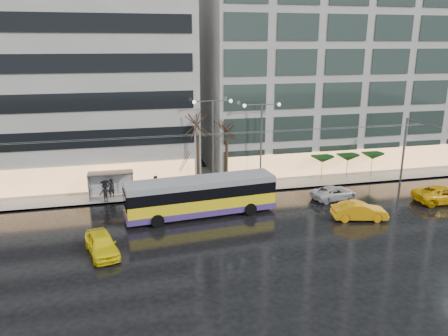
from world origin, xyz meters
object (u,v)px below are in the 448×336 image
object	(u,v)px
street_lamp_near	(213,132)
taxi_a	(102,244)
trolleybus	(201,198)
bus_shelter	(107,179)

from	to	relation	value
street_lamp_near	taxi_a	size ratio (longest dim) A/B	1.99
trolleybus	taxi_a	xyz separation A→B (m)	(-8.16, -5.53, -0.85)
trolleybus	street_lamp_near	bearing A→B (deg)	69.19
bus_shelter	street_lamp_near	xyz separation A→B (m)	(10.38, 0.11, 4.03)
trolleybus	bus_shelter	distance (m)	10.13
trolleybus	street_lamp_near	xyz separation A→B (m)	(2.42, 6.37, 4.37)
street_lamp_near	taxi_a	xyz separation A→B (m)	(-10.58, -11.90, -5.22)
street_lamp_near	bus_shelter	bearing A→B (deg)	-179.37
trolleybus	taxi_a	bearing A→B (deg)	-145.88
trolleybus	taxi_a	world-z (taller)	trolleybus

